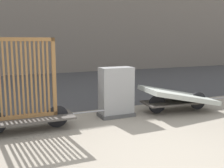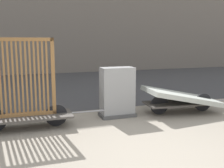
{
  "view_description": "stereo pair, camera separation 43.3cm",
  "coord_description": "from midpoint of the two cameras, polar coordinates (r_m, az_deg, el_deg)",
  "views": [
    {
      "loc": [
        -2.25,
        -2.92,
        1.69
      ],
      "look_at": [
        0.0,
        2.14,
        0.8
      ],
      "focal_mm": 42.0,
      "sensor_mm": 36.0,
      "label": 1
    },
    {
      "loc": [
        -1.85,
        -3.08,
        1.69
      ],
      "look_at": [
        0.0,
        2.14,
        0.8
      ],
      "focal_mm": 42.0,
      "sensor_mm": 36.0,
      "label": 2
    }
  ],
  "objects": [
    {
      "name": "bike_cart_with_bedframe",
      "position": [
        5.26,
        -16.05,
        -3.03
      ],
      "size": [
        2.47,
        0.7,
        1.77
      ],
      "rotation": [
        0.0,
        0.0,
        -0.02
      ],
      "color": "#4C4742",
      "rests_on": "ground_plane"
    },
    {
      "name": "utility_cabinet",
      "position": [
        5.94,
        3.23,
        -2.2
      ],
      "size": [
        0.8,
        0.44,
        1.13
      ],
      "color": "#4C4C4C",
      "rests_on": "ground_plane"
    },
    {
      "name": "ground_plane",
      "position": [
        4.01,
        13.94,
        -16.04
      ],
      "size": [
        60.0,
        60.0,
        0.0
      ],
      "primitive_type": "plane",
      "color": "gray"
    },
    {
      "name": "bike_cart_with_mattress",
      "position": [
        6.54,
        16.85,
        -2.93
      ],
      "size": [
        2.5,
        1.16,
        0.63
      ],
      "rotation": [
        0.0,
        0.0,
        -0.09
      ],
      "color": "#4C4742",
      "rests_on": "ground_plane"
    },
    {
      "name": "road_strip",
      "position": [
        10.53,
        -8.01,
        -0.15
      ],
      "size": [
        56.0,
        8.2,
        0.01
      ],
      "color": "#424244",
      "rests_on": "ground_plane"
    }
  ]
}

